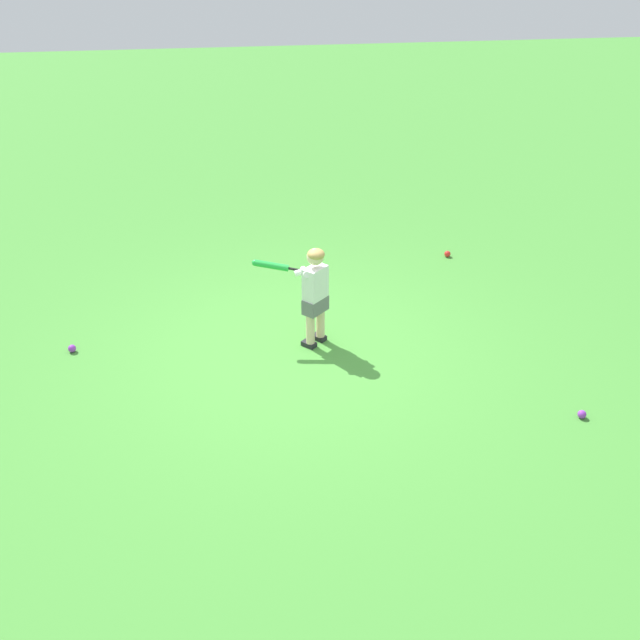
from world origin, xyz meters
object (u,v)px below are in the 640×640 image
play_ball_far_left (447,254)px  play_ball_midfield (72,349)px  play_ball_near_batter (582,414)px  child_batter (313,288)px

play_ball_far_left → play_ball_midfield: same height
play_ball_far_left → play_ball_near_batter: size_ratio=1.07×
play_ball_near_batter → child_batter: bearing=-37.1°
child_batter → play_ball_far_left: (-2.07, -1.87, -0.61)m
play_ball_near_batter → play_ball_far_left: bearing=-88.2°
child_batter → play_ball_midfield: child_batter is taller
play_ball_midfield → play_ball_near_batter: bearing=158.2°
play_ball_near_batter → play_ball_midfield: bearing=-21.8°
child_batter → play_ball_far_left: 2.86m
play_ball_far_left → play_ball_midfield: (4.54, 1.66, -0.00)m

